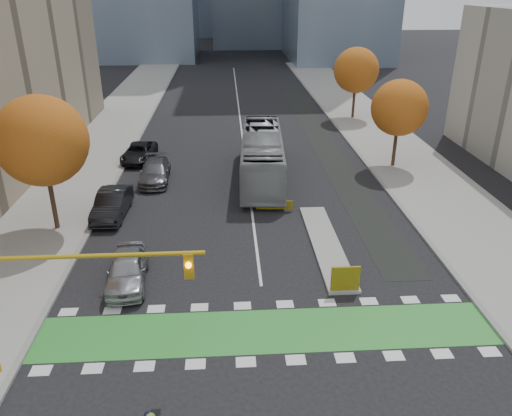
{
  "coord_description": "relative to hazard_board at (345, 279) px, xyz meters",
  "views": [
    {
      "loc": [
        -1.54,
        -15.95,
        13.78
      ],
      "look_at": [
        -0.09,
        7.84,
        3.0
      ],
      "focal_mm": 35.0,
      "sensor_mm": 36.0,
      "label": 1
    }
  ],
  "objects": [
    {
      "name": "ground",
      "position": [
        -4.0,
        -4.2,
        -0.8
      ],
      "size": [
        300.0,
        300.0,
        0.0
      ],
      "primitive_type": "plane",
      "color": "black",
      "rests_on": "ground"
    },
    {
      "name": "sidewalk_west",
      "position": [
        -17.5,
        15.8,
        -0.73
      ],
      "size": [
        7.0,
        120.0,
        0.15
      ],
      "primitive_type": "cube",
      "color": "gray",
      "rests_on": "ground"
    },
    {
      "name": "sidewalk_east",
      "position": [
        9.5,
        15.8,
        -0.73
      ],
      "size": [
        7.0,
        120.0,
        0.15
      ],
      "primitive_type": "cube",
      "color": "gray",
      "rests_on": "ground"
    },
    {
      "name": "curb_west",
      "position": [
        -14.0,
        15.8,
        -0.73
      ],
      "size": [
        0.3,
        120.0,
        0.16
      ],
      "primitive_type": "cube",
      "color": "gray",
      "rests_on": "ground"
    },
    {
      "name": "curb_east",
      "position": [
        6.0,
        15.8,
        -0.73
      ],
      "size": [
        0.3,
        120.0,
        0.16
      ],
      "primitive_type": "cube",
      "color": "gray",
      "rests_on": "ground"
    },
    {
      "name": "bike_crossing",
      "position": [
        -4.0,
        -2.7,
        -0.79
      ],
      "size": [
        20.0,
        3.0,
        0.01
      ],
      "primitive_type": "cube",
      "color": "#2E8E32",
      "rests_on": "ground"
    },
    {
      "name": "centre_line",
      "position": [
        -4.0,
        35.8,
        -0.8
      ],
      "size": [
        0.15,
        70.0,
        0.01
      ],
      "primitive_type": "cube",
      "color": "silver",
      "rests_on": "ground"
    },
    {
      "name": "bike_lane_paint",
      "position": [
        3.5,
        25.8,
        -0.8
      ],
      "size": [
        2.5,
        50.0,
        0.01
      ],
      "primitive_type": "cube",
      "color": "black",
      "rests_on": "ground"
    },
    {
      "name": "median_island",
      "position": [
        0.0,
        4.8,
        -0.72
      ],
      "size": [
        1.6,
        10.0,
        0.16
      ],
      "primitive_type": "cube",
      "color": "gray",
      "rests_on": "ground"
    },
    {
      "name": "hazard_board",
      "position": [
        0.0,
        0.0,
        0.0
      ],
      "size": [
        1.4,
        0.12,
        1.3
      ],
      "primitive_type": "cube",
      "color": "yellow",
      "rests_on": "median_island"
    },
    {
      "name": "tree_west",
      "position": [
        -16.0,
        7.8,
        4.82
      ],
      "size": [
        5.2,
        5.2,
        8.22
      ],
      "color": "#332114",
      "rests_on": "ground"
    },
    {
      "name": "tree_east_near",
      "position": [
        8.0,
        17.8,
        4.06
      ],
      "size": [
        4.4,
        4.4,
        7.08
      ],
      "color": "#332114",
      "rests_on": "ground"
    },
    {
      "name": "tree_east_far",
      "position": [
        8.5,
        33.8,
        4.44
      ],
      "size": [
        4.8,
        4.8,
        7.65
      ],
      "color": "#332114",
      "rests_on": "ground"
    },
    {
      "name": "traffic_signal_west",
      "position": [
        -11.93,
        -4.71,
        3.23
      ],
      "size": [
        8.53,
        0.56,
        5.2
      ],
      "color": "#BF9914",
      "rests_on": "ground"
    },
    {
      "name": "bus",
      "position": [
        -2.89,
        15.9,
        1.01
      ],
      "size": [
        3.82,
        13.13,
        3.61
      ],
      "primitive_type": "imported",
      "rotation": [
        0.0,
        0.0,
        -0.06
      ],
      "color": "#94989A",
      "rests_on": "ground"
    },
    {
      "name": "parked_car_a",
      "position": [
        -10.65,
        1.51,
        -0.0
      ],
      "size": [
        2.22,
        4.81,
        1.6
      ],
      "primitive_type": "imported",
      "rotation": [
        0.0,
        0.0,
        0.07
      ],
      "color": "#9D9DA2",
      "rests_on": "ground"
    },
    {
      "name": "parked_car_b",
      "position": [
        -13.0,
        9.62,
        0.03
      ],
      "size": [
        1.95,
        5.11,
        1.66
      ],
      "primitive_type": "imported",
      "rotation": [
        0.0,
        0.0,
        -0.04
      ],
      "color": "black",
      "rests_on": "ground"
    },
    {
      "name": "parked_car_c",
      "position": [
        -11.03,
        15.68,
        -0.04
      ],
      "size": [
        2.26,
        5.3,
        1.52
      ],
      "primitive_type": "imported",
      "rotation": [
        0.0,
        0.0,
        0.03
      ],
      "color": "#535258",
      "rests_on": "ground"
    },
    {
      "name": "parked_car_d",
      "position": [
        -12.97,
        20.68,
        -0.09
      ],
      "size": [
        2.76,
        5.27,
        1.42
      ],
      "primitive_type": "imported",
      "rotation": [
        0.0,
        0.0,
        -0.08
      ],
      "color": "black",
      "rests_on": "ground"
    }
  ]
}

